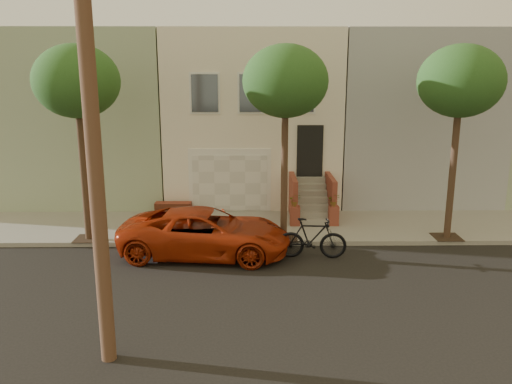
{
  "coord_description": "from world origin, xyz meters",
  "views": [
    {
      "loc": [
        -0.14,
        -12.76,
        5.83
      ],
      "look_at": [
        0.07,
        3.0,
        1.96
      ],
      "focal_mm": 36.76,
      "sensor_mm": 36.0,
      "label": 1
    }
  ],
  "objects": [
    {
      "name": "ground",
      "position": [
        0.0,
        0.0,
        0.0
      ],
      "size": [
        90.0,
        90.0,
        0.0
      ],
      "primitive_type": "plane",
      "color": "black",
      "rests_on": "ground"
    },
    {
      "name": "house_row",
      "position": [
        0.0,
        11.19,
        3.64
      ],
      "size": [
        33.1,
        11.7,
        7.0
      ],
      "color": "beige",
      "rests_on": "sidewalk"
    },
    {
      "name": "tree_right",
      "position": [
        6.5,
        3.9,
        5.26
      ],
      "size": [
        2.7,
        2.57,
        6.3
      ],
      "color": "#2D2116",
      "rests_on": "sidewalk"
    },
    {
      "name": "tree_left",
      "position": [
        -5.5,
        3.9,
        5.26
      ],
      "size": [
        2.7,
        2.57,
        6.3
      ],
      "color": "#2D2116",
      "rests_on": "sidewalk"
    },
    {
      "name": "sidewalk",
      "position": [
        0.0,
        5.35,
        0.07
      ],
      "size": [
        40.0,
        3.7,
        0.15
      ],
      "primitive_type": "cube",
      "color": "gray",
      "rests_on": "ground"
    },
    {
      "name": "motorcycle",
      "position": [
        1.77,
        2.43,
        0.64
      ],
      "size": [
        2.15,
        0.75,
        1.27
      ],
      "primitive_type": "imported",
      "rotation": [
        0.0,
        0.0,
        1.5
      ],
      "color": "black",
      "rests_on": "ground"
    },
    {
      "name": "pickup_truck",
      "position": [
        -1.5,
        2.73,
        0.73
      ],
      "size": [
        5.46,
        2.9,
        1.46
      ],
      "primitive_type": "imported",
      "rotation": [
        0.0,
        0.0,
        1.48
      ],
      "color": "#A4290D",
      "rests_on": "ground"
    },
    {
      "name": "tree_mid",
      "position": [
        1.0,
        3.9,
        5.26
      ],
      "size": [
        2.7,
        2.57,
        6.3
      ],
      "color": "#2D2116",
      "rests_on": "sidewalk"
    }
  ]
}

